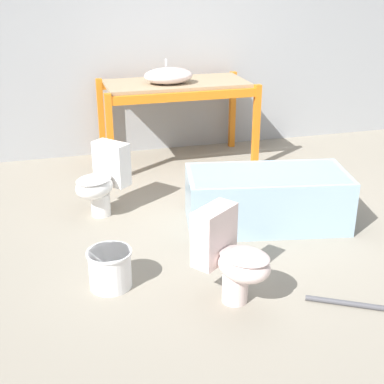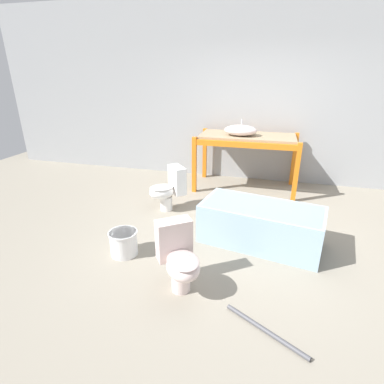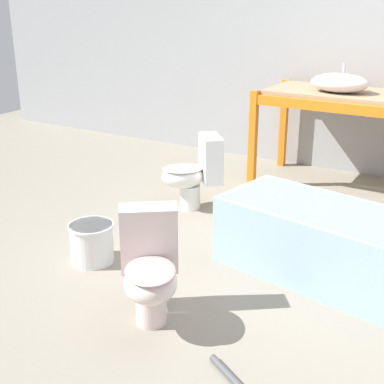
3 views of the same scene
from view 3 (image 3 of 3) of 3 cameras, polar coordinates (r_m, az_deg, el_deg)
The scene contains 7 objects.
ground_plane at distance 3.98m, azimuth 12.07°, elevation -7.37°, with size 12.00×12.00×0.00m, color gray.
shelving_rack at distance 5.35m, azimuth 16.67°, elevation 8.67°, with size 1.73×0.88×0.96m.
sink_basin at distance 5.25m, azimuth 15.47°, elevation 11.16°, with size 0.54×0.38×0.26m.
bathtub_main at distance 3.73m, azimuth 13.96°, elevation -4.72°, with size 1.51×0.92×0.49m.
toilet_near at distance 4.75m, azimuth 0.29°, elevation 2.21°, with size 0.60×0.58×0.66m.
toilet_far at distance 3.13m, azimuth -4.50°, elevation -7.95°, with size 0.57×0.61×0.66m.
bucket_white at distance 3.92m, azimuth -10.62°, elevation -5.24°, with size 0.33×0.33×0.29m.
Camera 3 is at (1.06, -3.38, 1.82)m, focal length 50.00 mm.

